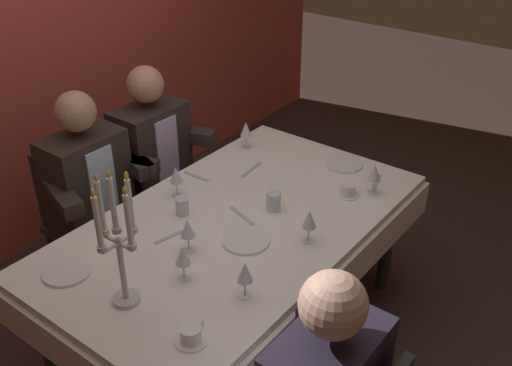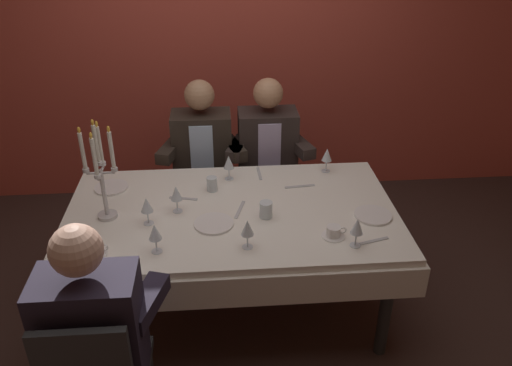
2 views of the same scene
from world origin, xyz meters
name	(u,v)px [view 1 (image 1 of 2)]	position (x,y,z in m)	size (l,w,h in m)	color
ground_plane	(238,334)	(0.00, 0.00, 0.00)	(12.00, 12.00, 0.00)	#3A2723
back_wall	(9,34)	(0.00, 1.66, 1.35)	(6.00, 0.12, 2.70)	#C24738
dining_table	(236,241)	(0.00, 0.00, 0.62)	(1.94, 1.14, 0.74)	white
candelabra	(118,243)	(-0.70, -0.01, 1.02)	(0.19, 0.19, 0.59)	silver
dinner_plate_0	(343,164)	(0.80, -0.13, 0.75)	(0.21, 0.21, 0.01)	white
dinner_plate_1	(67,271)	(-0.73, 0.32, 0.75)	(0.20, 0.20, 0.01)	white
dinner_plate_2	(246,240)	(-0.10, -0.14, 0.75)	(0.22, 0.22, 0.01)	white
wine_glass_0	(246,130)	(0.64, 0.44, 0.85)	(0.07, 0.07, 0.16)	silver
wine_glass_1	(176,175)	(0.00, 0.38, 0.86)	(0.07, 0.07, 0.16)	silver
wine_glass_2	(245,273)	(-0.39, -0.37, 0.86)	(0.07, 0.07, 0.16)	silver
wine_glass_3	(188,229)	(-0.31, 0.01, 0.85)	(0.07, 0.07, 0.16)	silver
wine_glass_4	(309,220)	(0.07, -0.37, 0.85)	(0.07, 0.07, 0.16)	silver
wine_glass_5	(183,256)	(-0.46, -0.10, 0.86)	(0.07, 0.07, 0.16)	silver
wine_glass_6	(374,173)	(0.63, -0.40, 0.85)	(0.07, 0.07, 0.16)	silver
water_tumbler_0	(274,201)	(0.19, -0.09, 0.79)	(0.07, 0.07, 0.09)	silver
water_tumbler_1	(182,206)	(-0.11, 0.24, 0.78)	(0.06, 0.06, 0.09)	silver
coffee_cup_0	(191,335)	(-0.70, -0.36, 0.77)	(0.13, 0.12, 0.06)	white
coffee_cup_1	(348,190)	(0.53, -0.31, 0.77)	(0.13, 0.12, 0.06)	white
fork_0	(196,176)	(0.20, 0.44, 0.74)	(0.17, 0.02, 0.01)	#B7B7BC
spoon_1	(377,182)	(0.73, -0.37, 0.74)	(0.17, 0.02, 0.01)	#B7B7BC
fork_2	(171,236)	(-0.28, 0.15, 0.74)	(0.17, 0.02, 0.01)	#B7B7BC
knife_3	(242,216)	(0.05, 0.00, 0.74)	(0.19, 0.02, 0.01)	#B7B7BC
knife_4	(251,170)	(0.44, 0.24, 0.74)	(0.19, 0.02, 0.01)	#B7B7BC
seated_diner_1	(86,180)	(-0.18, 0.89, 0.74)	(0.63, 0.48, 1.24)	#28292B
seated_diner_2	(151,148)	(0.30, 0.89, 0.74)	(0.63, 0.48, 1.24)	#28292B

